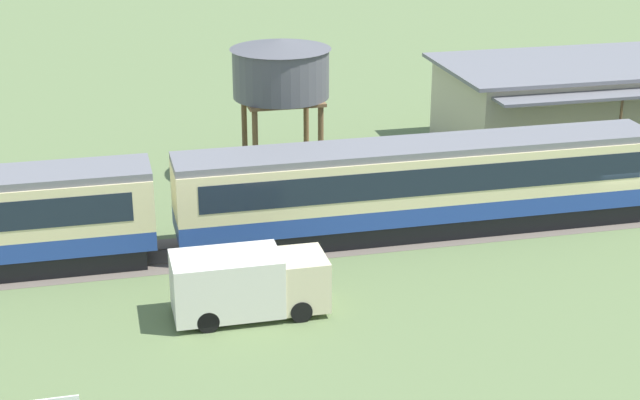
% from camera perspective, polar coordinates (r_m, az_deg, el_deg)
% --- Properties ---
extents(ground_plane, '(600.00, 600.00, 0.00)m').
position_cam_1_polar(ground_plane, '(46.50, 16.58, -1.03)').
color(ground_plane, '#607547').
extents(passenger_train, '(87.23, 2.90, 4.11)m').
position_cam_1_polar(passenger_train, '(40.34, -8.72, -0.25)').
color(passenger_train, '#234293').
rests_on(passenger_train, ground_plane).
extents(railway_track, '(154.13, 3.60, 0.04)m').
position_cam_1_polar(railway_track, '(41.60, -3.54, -2.75)').
color(railway_track, '#665B51').
rests_on(railway_track, ground_plane).
extents(station_building, '(14.38, 9.83, 4.73)m').
position_cam_1_polar(station_building, '(55.98, 14.33, 5.42)').
color(station_building, beige).
rests_on(station_building, ground_plane).
extents(water_tower, '(4.99, 4.99, 7.09)m').
position_cam_1_polar(water_tower, '(48.48, -2.30, 7.58)').
color(water_tower, brown).
rests_on(water_tower, ground_plane).
extents(delivery_truck_cream, '(5.60, 2.23, 2.40)m').
position_cam_1_polar(delivery_truck_cream, '(35.53, -4.25, -4.84)').
color(delivery_truck_cream, beige).
rests_on(delivery_truck_cream, ground_plane).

